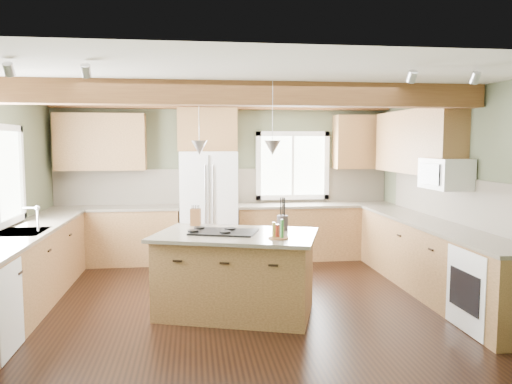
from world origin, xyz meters
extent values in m
plane|color=black|center=(0.00, 0.00, 0.00)|extent=(5.60, 5.60, 0.00)
plane|color=silver|center=(0.00, 0.00, 2.60)|extent=(5.60, 5.60, 0.00)
plane|color=#50573E|center=(0.00, 2.50, 1.30)|extent=(5.60, 0.00, 5.60)
plane|color=#50573E|center=(2.80, 0.00, 1.30)|extent=(0.00, 5.00, 5.00)
cube|color=brown|center=(0.00, -0.37, 2.47)|extent=(5.55, 0.26, 0.26)
cube|color=brown|center=(0.00, 2.40, 2.54)|extent=(5.55, 0.20, 0.10)
cube|color=brown|center=(0.00, 2.48, 1.21)|extent=(5.58, 0.03, 0.58)
cube|color=brown|center=(2.78, 0.05, 1.21)|extent=(0.03, 3.70, 0.58)
cube|color=brown|center=(-1.79, 2.20, 0.44)|extent=(2.02, 0.60, 0.88)
cube|color=#4A4436|center=(-1.79, 2.20, 0.90)|extent=(2.06, 0.64, 0.04)
cube|color=brown|center=(1.49, 2.20, 0.44)|extent=(2.62, 0.60, 0.88)
cube|color=#4A4436|center=(1.49, 2.20, 0.90)|extent=(2.66, 0.64, 0.04)
cube|color=brown|center=(-2.50, 0.05, 0.44)|extent=(0.60, 3.70, 0.88)
cube|color=#4A4436|center=(-2.50, 0.05, 0.90)|extent=(0.64, 3.74, 0.04)
cube|color=brown|center=(2.50, 0.05, 0.44)|extent=(0.60, 3.70, 0.88)
cube|color=#4A4436|center=(2.50, 0.05, 0.90)|extent=(0.64, 3.74, 0.04)
cube|color=brown|center=(-1.99, 2.33, 1.95)|extent=(1.40, 0.35, 0.90)
cube|color=brown|center=(-0.30, 2.33, 2.15)|extent=(0.96, 0.35, 0.70)
cube|color=brown|center=(2.62, 0.90, 1.95)|extent=(0.35, 2.20, 0.90)
cube|color=brown|center=(2.30, 2.33, 1.95)|extent=(0.90, 0.35, 0.90)
cube|color=white|center=(1.15, 2.48, 1.55)|extent=(1.10, 0.04, 1.00)
cube|color=#262628|center=(-2.50, 0.05, 0.91)|extent=(0.50, 0.65, 0.03)
cylinder|color=#B2B2B7|center=(-2.32, 0.05, 1.05)|extent=(0.02, 0.02, 0.28)
cube|color=white|center=(2.49, -1.25, 0.43)|extent=(0.60, 0.72, 0.84)
cube|color=white|center=(2.58, -0.05, 1.55)|extent=(0.40, 0.70, 0.38)
cone|color=#B2B2B7|center=(-0.47, -0.24, 1.88)|extent=(0.18, 0.18, 0.16)
cone|color=#B2B2B7|center=(0.32, -0.50, 1.88)|extent=(0.18, 0.18, 0.16)
cube|color=white|center=(-0.30, 2.12, 0.90)|extent=(0.90, 0.74, 1.80)
cube|color=brown|center=(-0.07, -0.37, 0.44)|extent=(1.90, 1.48, 0.88)
cube|color=#4A4436|center=(-0.07, -0.37, 0.90)|extent=(2.04, 1.62, 0.04)
cube|color=black|center=(-0.20, -0.33, 0.93)|extent=(0.83, 0.68, 0.02)
cube|color=brown|center=(-0.52, 0.23, 1.02)|extent=(0.14, 0.11, 0.21)
cylinder|color=#443A36|center=(0.48, -0.26, 1.01)|extent=(0.18, 0.18, 0.18)
camera|label=1|loc=(-0.55, -5.89, 1.93)|focal=35.00mm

